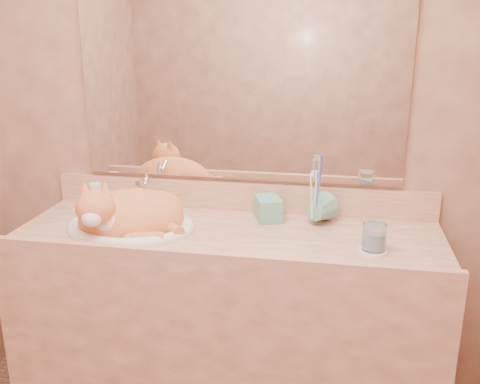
% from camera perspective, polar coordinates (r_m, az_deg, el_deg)
% --- Properties ---
extents(wall_back, '(2.40, 0.02, 2.50)m').
position_cam_1_polar(wall_back, '(2.17, 0.02, 8.22)').
color(wall_back, brown).
rests_on(wall_back, ground).
extents(vanity_counter, '(1.60, 0.55, 0.85)m').
position_cam_1_polar(vanity_counter, '(2.20, -1.31, -14.67)').
color(vanity_counter, '#A46249').
rests_on(vanity_counter, floor).
extents(mirror, '(1.30, 0.02, 0.80)m').
position_cam_1_polar(mirror, '(2.14, -0.03, 11.87)').
color(mirror, white).
rests_on(mirror, wall_back).
extents(sink_basin, '(0.49, 0.42, 0.15)m').
position_cam_1_polar(sink_basin, '(2.07, -11.67, -1.83)').
color(sink_basin, white).
rests_on(sink_basin, vanity_counter).
extents(faucet, '(0.07, 0.12, 0.16)m').
position_cam_1_polar(faucet, '(2.24, -9.94, -0.17)').
color(faucet, white).
rests_on(faucet, vanity_counter).
extents(cat, '(0.49, 0.44, 0.22)m').
position_cam_1_polar(cat, '(2.06, -11.95, -2.24)').
color(cat, '#D66331').
rests_on(cat, sink_basin).
extents(soap_dispenser, '(0.12, 0.12, 0.20)m').
position_cam_1_polar(soap_dispenser, '(2.06, 3.47, -0.86)').
color(soap_dispenser, '#67A68F').
rests_on(soap_dispenser, vanity_counter).
extents(toothbrush_cup, '(0.16, 0.16, 0.11)m').
position_cam_1_polar(toothbrush_cup, '(2.07, 7.88, -2.30)').
color(toothbrush_cup, '#67A68F').
rests_on(toothbrush_cup, vanity_counter).
extents(toothbrushes, '(0.04, 0.04, 0.23)m').
position_cam_1_polar(toothbrushes, '(2.04, 7.97, -0.21)').
color(toothbrushes, white).
rests_on(toothbrushes, toothbrush_cup).
extents(saucer, '(0.10, 0.10, 0.01)m').
position_cam_1_polar(saucer, '(1.90, 14.00, -6.10)').
color(saucer, white).
rests_on(saucer, vanity_counter).
extents(water_glass, '(0.08, 0.08, 0.10)m').
position_cam_1_polar(water_glass, '(1.88, 14.11, -4.63)').
color(water_glass, silver).
rests_on(water_glass, saucer).
extents(lotion_bottle, '(0.05, 0.05, 0.11)m').
position_cam_1_polar(lotion_bottle, '(2.32, -15.11, -0.47)').
color(lotion_bottle, white).
rests_on(lotion_bottle, vanity_counter).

